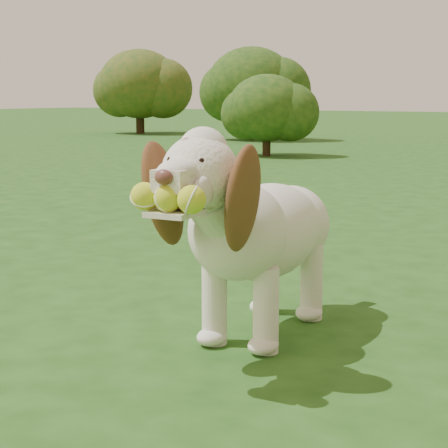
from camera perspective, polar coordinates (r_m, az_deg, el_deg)
The scene contains 5 objects.
ground at distance 3.68m, azimuth -1.99°, elevation -5.05°, with size 80.00×80.00×0.00m, color #1D4313.
dog at distance 2.87m, azimuth 2.38°, elevation -0.13°, with size 0.51×1.29×0.84m.
shrub_a at distance 11.77m, azimuth 3.28°, elevation 8.82°, with size 1.23×1.23×1.27m.
shrub_e at distance 16.01m, azimuth 2.10°, elevation 10.51°, with size 1.88×1.88×1.95m.
shrub_g at distance 18.87m, azimuth -6.46°, elevation 10.55°, with size 1.99×1.99×2.07m.
Camera 1 is at (2.05, -2.91, 0.94)m, focal length 60.00 mm.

